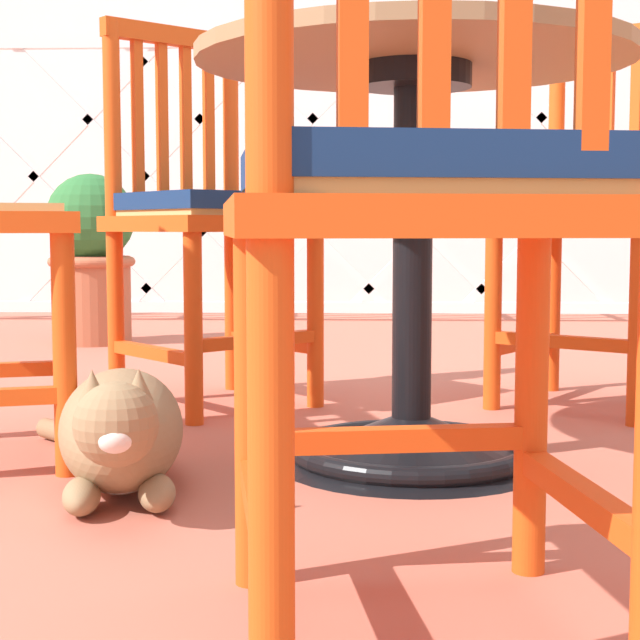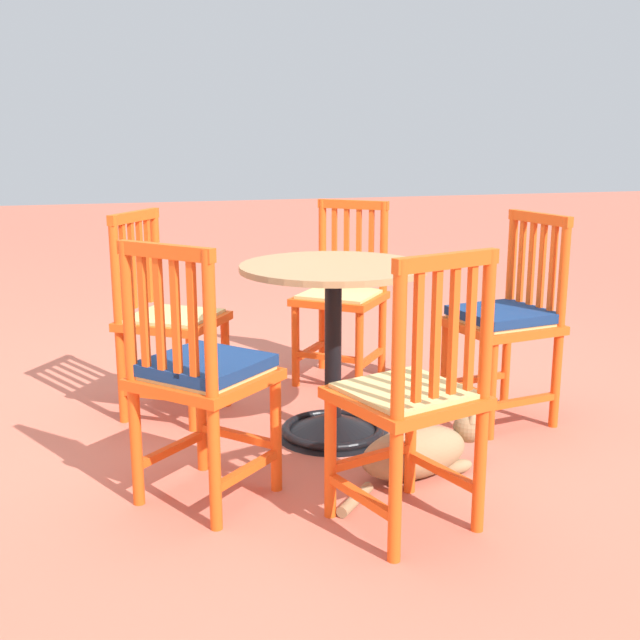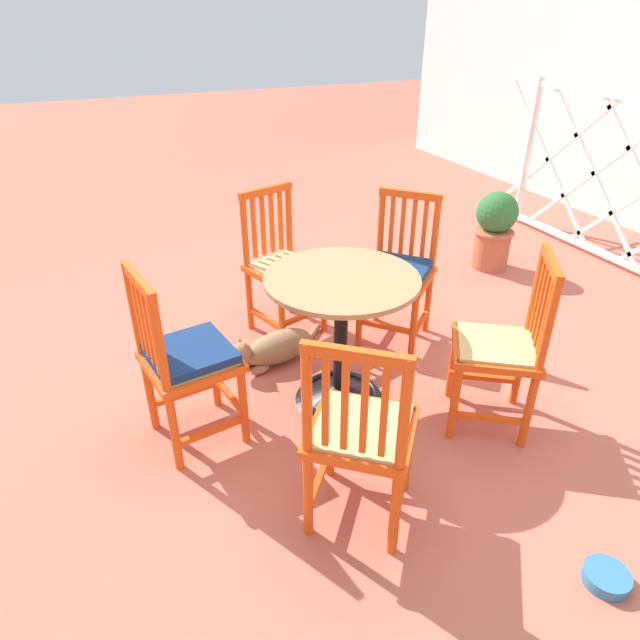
% 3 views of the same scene
% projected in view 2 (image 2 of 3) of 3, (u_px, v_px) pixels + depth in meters
% --- Properties ---
extents(ground_plane, '(24.00, 24.00, 0.00)m').
position_uv_depth(ground_plane, '(318.00, 432.00, 3.39)').
color(ground_plane, '#BC604C').
extents(cafe_table, '(0.76, 0.76, 0.73)m').
position_uv_depth(cafe_table, '(333.00, 371.00, 3.28)').
color(cafe_table, black).
rests_on(cafe_table, ground_plane).
extents(orange_chair_facing_out, '(0.50, 0.50, 0.91)m').
position_uv_depth(orange_chair_facing_out, '(411.00, 400.00, 2.47)').
color(orange_chair_facing_out, '#E04C14').
rests_on(orange_chair_facing_out, ground_plane).
extents(orange_chair_near_fence, '(0.46, 0.46, 0.91)m').
position_uv_depth(orange_chair_near_fence, '(506.00, 322.00, 3.43)').
color(orange_chair_near_fence, '#E04C14').
rests_on(orange_chair_near_fence, ground_plane).
extents(orange_chair_tucked_in, '(0.56, 0.56, 0.91)m').
position_uv_depth(orange_chair_tucked_in, '(342.00, 297.00, 4.02)').
color(orange_chair_tucked_in, '#E04C14').
rests_on(orange_chair_tucked_in, ground_plane).
extents(orange_chair_at_corner, '(0.56, 0.56, 0.91)m').
position_uv_depth(orange_chair_at_corner, '(167.00, 320.00, 3.52)').
color(orange_chair_at_corner, '#E04C14').
rests_on(orange_chair_at_corner, ground_plane).
extents(orange_chair_by_planter, '(0.56, 0.56, 0.91)m').
position_uv_depth(orange_chair_by_planter, '(201.00, 376.00, 2.66)').
color(orange_chair_by_planter, '#E04C14').
rests_on(orange_chair_by_planter, ground_plane).
extents(tabby_cat, '(0.40, 0.69, 0.23)m').
position_uv_depth(tabby_cat, '(423.00, 451.00, 2.94)').
color(tabby_cat, '#8E704C').
rests_on(tabby_cat, ground_plane).
extents(pet_water_bowl, '(0.17, 0.17, 0.05)m').
position_uv_depth(pet_water_bowl, '(191.00, 352.00, 4.54)').
color(pet_water_bowl, teal).
rests_on(pet_water_bowl, ground_plane).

